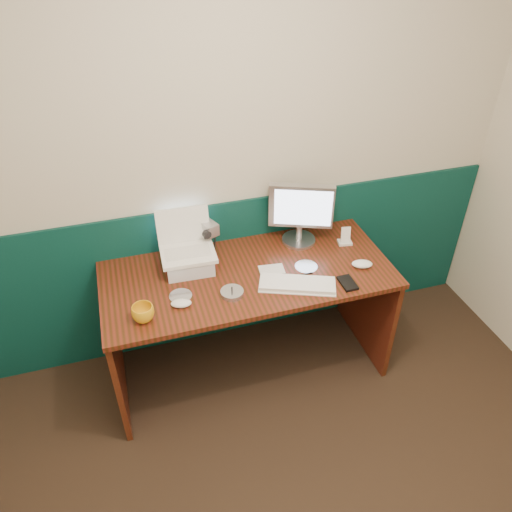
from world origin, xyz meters
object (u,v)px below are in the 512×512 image
object	(u,v)px
monitor	(300,215)
mug	(143,313)
camcorder	(209,238)
keyboard	(297,285)
desk	(249,322)
laptop	(186,237)

from	to	relation	value
monitor	mug	xyz separation A→B (m)	(-0.97, -0.42, -0.14)
mug	camcorder	bearing A→B (deg)	46.71
monitor	camcorder	size ratio (longest dim) A/B	1.88
keyboard	mug	xyz separation A→B (m)	(-0.81, -0.02, 0.03)
monitor	keyboard	xyz separation A→B (m)	(-0.16, -0.40, -0.17)
desk	camcorder	world-z (taller)	camcorder
laptop	camcorder	size ratio (longest dim) A/B	1.49
desk	laptop	xyz separation A→B (m)	(-0.30, 0.13, 0.59)
monitor	camcorder	xyz separation A→B (m)	(-0.53, 0.04, -0.09)
monitor	desk	bearing A→B (deg)	-128.62
keyboard	camcorder	world-z (taller)	camcorder
desk	camcorder	bearing A→B (deg)	121.56
desk	camcorder	distance (m)	0.56
mug	camcorder	size ratio (longest dim) A/B	0.56
mug	camcorder	xyz separation A→B (m)	(0.44, 0.46, 0.06)
keyboard	mug	bearing A→B (deg)	-156.33
desk	keyboard	xyz separation A→B (m)	(0.22, -0.19, 0.39)
desk	mug	bearing A→B (deg)	-160.45
keyboard	monitor	bearing A→B (deg)	90.29
keyboard	camcorder	distance (m)	0.58
keyboard	camcorder	bearing A→B (deg)	152.33
monitor	keyboard	distance (m)	0.46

